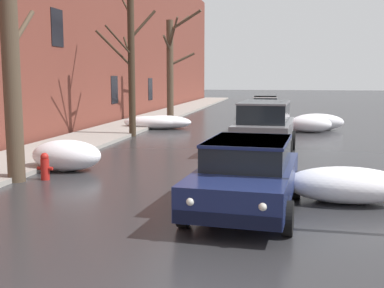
{
  "coord_description": "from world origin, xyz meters",
  "views": [
    {
      "loc": [
        2.28,
        -1.36,
        2.65
      ],
      "look_at": [
        0.23,
        9.47,
        1.11
      ],
      "focal_mm": 45.07,
      "sensor_mm": 36.0,
      "label": 1
    }
  ],
  "objects_px": {
    "sedan_white_parked_far_down_block": "(265,107)",
    "fire_hydrant": "(45,166)",
    "bare_tree_second_along_sidewalk": "(10,28)",
    "sedan_darkblue_approaching_near_lane": "(247,173)",
    "bare_tree_mid_block": "(131,64)",
    "sedan_maroon_parked_kerbside_mid": "(265,117)",
    "bare_tree_far_down_block": "(171,66)",
    "suv_grey_parked_kerbside_close": "(265,126)"
  },
  "relations": [
    {
      "from": "sedan_white_parked_far_down_block",
      "to": "fire_hydrant",
      "type": "bearing_deg",
      "value": -104.03
    },
    {
      "from": "bare_tree_second_along_sidewalk",
      "to": "fire_hydrant",
      "type": "height_order",
      "value": "bare_tree_second_along_sidewalk"
    },
    {
      "from": "sedan_maroon_parked_kerbside_mid",
      "to": "sedan_darkblue_approaching_near_lane",
      "type": "bearing_deg",
      "value": -89.24
    },
    {
      "from": "bare_tree_mid_block",
      "to": "fire_hydrant",
      "type": "xyz_separation_m",
      "value": [
        0.65,
        -9.37,
        -2.87
      ]
    },
    {
      "from": "bare_tree_second_along_sidewalk",
      "to": "sedan_darkblue_approaching_near_lane",
      "type": "relative_size",
      "value": 1.69
    },
    {
      "from": "sedan_darkblue_approaching_near_lane",
      "to": "sedan_maroon_parked_kerbside_mid",
      "type": "height_order",
      "value": "same"
    },
    {
      "from": "suv_grey_parked_kerbside_close",
      "to": "sedan_white_parked_far_down_block",
      "type": "bearing_deg",
      "value": 92.02
    },
    {
      "from": "bare_tree_far_down_block",
      "to": "sedan_white_parked_far_down_block",
      "type": "distance_m",
      "value": 6.68
    },
    {
      "from": "sedan_darkblue_approaching_near_lane",
      "to": "bare_tree_mid_block",
      "type": "bearing_deg",
      "value": 117.95
    },
    {
      "from": "bare_tree_mid_block",
      "to": "sedan_darkblue_approaching_near_lane",
      "type": "relative_size",
      "value": 1.53
    },
    {
      "from": "sedan_maroon_parked_kerbside_mid",
      "to": "fire_hydrant",
      "type": "xyz_separation_m",
      "value": [
        -5.17,
        -12.17,
        -0.39
      ]
    },
    {
      "from": "bare_tree_mid_block",
      "to": "bare_tree_far_down_block",
      "type": "height_order",
      "value": "bare_tree_mid_block"
    },
    {
      "from": "sedan_maroon_parked_kerbside_mid",
      "to": "fire_hydrant",
      "type": "bearing_deg",
      "value": -113.01
    },
    {
      "from": "sedan_white_parked_far_down_block",
      "to": "bare_tree_far_down_block",
      "type": "bearing_deg",
      "value": -151.9
    },
    {
      "from": "bare_tree_far_down_block",
      "to": "fire_hydrant",
      "type": "height_order",
      "value": "bare_tree_far_down_block"
    },
    {
      "from": "suv_grey_parked_kerbside_close",
      "to": "sedan_white_parked_far_down_block",
      "type": "distance_m",
      "value": 14.42
    },
    {
      "from": "sedan_darkblue_approaching_near_lane",
      "to": "fire_hydrant",
      "type": "xyz_separation_m",
      "value": [
        -5.36,
        1.94,
        -0.4
      ]
    },
    {
      "from": "sedan_white_parked_far_down_block",
      "to": "sedan_maroon_parked_kerbside_mid",
      "type": "bearing_deg",
      "value": -88.05
    },
    {
      "from": "suv_grey_parked_kerbside_close",
      "to": "sedan_white_parked_far_down_block",
      "type": "xyz_separation_m",
      "value": [
        -0.51,
        14.41,
        -0.24
      ]
    },
    {
      "from": "suv_grey_parked_kerbside_close",
      "to": "fire_hydrant",
      "type": "height_order",
      "value": "suv_grey_parked_kerbside_close"
    },
    {
      "from": "sedan_white_parked_far_down_block",
      "to": "fire_hydrant",
      "type": "xyz_separation_m",
      "value": [
        -4.91,
        -19.67,
        -0.39
      ]
    },
    {
      "from": "suv_grey_parked_kerbside_close",
      "to": "sedan_darkblue_approaching_near_lane",
      "type": "bearing_deg",
      "value": -90.54
    },
    {
      "from": "suv_grey_parked_kerbside_close",
      "to": "sedan_maroon_parked_kerbside_mid",
      "type": "distance_m",
      "value": 6.92
    },
    {
      "from": "bare_tree_far_down_block",
      "to": "sedan_white_parked_far_down_block",
      "type": "bearing_deg",
      "value": 28.1
    },
    {
      "from": "sedan_darkblue_approaching_near_lane",
      "to": "sedan_maroon_parked_kerbside_mid",
      "type": "distance_m",
      "value": 14.11
    },
    {
      "from": "sedan_maroon_parked_kerbside_mid",
      "to": "sedan_white_parked_far_down_block",
      "type": "height_order",
      "value": "same"
    },
    {
      "from": "bare_tree_second_along_sidewalk",
      "to": "sedan_darkblue_approaching_near_lane",
      "type": "height_order",
      "value": "bare_tree_second_along_sidewalk"
    },
    {
      "from": "bare_tree_mid_block",
      "to": "sedan_white_parked_far_down_block",
      "type": "height_order",
      "value": "bare_tree_mid_block"
    },
    {
      "from": "bare_tree_second_along_sidewalk",
      "to": "sedan_darkblue_approaching_near_lane",
      "type": "bearing_deg",
      "value": -15.38
    },
    {
      "from": "sedan_darkblue_approaching_near_lane",
      "to": "sedan_maroon_parked_kerbside_mid",
      "type": "xyz_separation_m",
      "value": [
        -0.19,
        14.11,
        -0.0
      ]
    },
    {
      "from": "bare_tree_mid_block",
      "to": "suv_grey_parked_kerbside_close",
      "type": "relative_size",
      "value": 1.51
    },
    {
      "from": "bare_tree_second_along_sidewalk",
      "to": "bare_tree_mid_block",
      "type": "xyz_separation_m",
      "value": [
        -0.03,
        9.67,
        -0.62
      ]
    },
    {
      "from": "sedan_darkblue_approaching_near_lane",
      "to": "sedan_white_parked_far_down_block",
      "type": "distance_m",
      "value": 21.61
    },
    {
      "from": "bare_tree_second_along_sidewalk",
      "to": "sedan_white_parked_far_down_block",
      "type": "bearing_deg",
      "value": 74.52
    },
    {
      "from": "sedan_maroon_parked_kerbside_mid",
      "to": "sedan_white_parked_far_down_block",
      "type": "bearing_deg",
      "value": 91.95
    },
    {
      "from": "sedan_darkblue_approaching_near_lane",
      "to": "fire_hydrant",
      "type": "relative_size",
      "value": 6.1
    },
    {
      "from": "sedan_darkblue_approaching_near_lane",
      "to": "suv_grey_parked_kerbside_close",
      "type": "distance_m",
      "value": 7.2
    },
    {
      "from": "bare_tree_mid_block",
      "to": "fire_hydrant",
      "type": "distance_m",
      "value": 9.82
    },
    {
      "from": "bare_tree_mid_block",
      "to": "sedan_white_parked_far_down_block",
      "type": "bearing_deg",
      "value": 61.64
    },
    {
      "from": "sedan_darkblue_approaching_near_lane",
      "to": "sedan_white_parked_far_down_block",
      "type": "xyz_separation_m",
      "value": [
        -0.44,
        21.61,
        -0.0
      ]
    },
    {
      "from": "bare_tree_far_down_block",
      "to": "sedan_darkblue_approaching_near_lane",
      "type": "height_order",
      "value": "bare_tree_far_down_block"
    },
    {
      "from": "suv_grey_parked_kerbside_close",
      "to": "fire_hydrant",
      "type": "distance_m",
      "value": 7.58
    }
  ]
}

